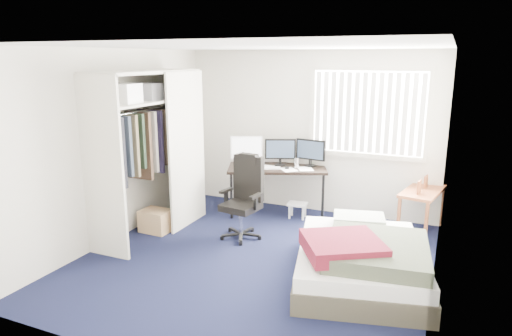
{
  "coord_description": "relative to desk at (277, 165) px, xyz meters",
  "views": [
    {
      "loc": [
        2.04,
        -4.67,
        2.39
      ],
      "look_at": [
        -0.16,
        0.4,
        1.04
      ],
      "focal_mm": 32.0,
      "sensor_mm": 36.0,
      "label": 1
    }
  ],
  "objects": [
    {
      "name": "ground",
      "position": [
        0.39,
        -1.75,
        -0.77
      ],
      "size": [
        4.2,
        4.2,
        0.0
      ],
      "primitive_type": "plane",
      "color": "black",
      "rests_on": "ground"
    },
    {
      "name": "window_assembly",
      "position": [
        1.29,
        0.29,
        0.83
      ],
      "size": [
        1.72,
        0.09,
        1.32
      ],
      "color": "white",
      "rests_on": "ground"
    },
    {
      "name": "pine_box",
      "position": [
        -1.26,
        -1.45,
        -0.61
      ],
      "size": [
        0.42,
        0.32,
        0.31
      ],
      "primitive_type": "cube",
      "rotation": [
        0.0,
        0.0,
        -0.04
      ],
      "color": "tan",
      "rests_on": "ground"
    },
    {
      "name": "room_shell",
      "position": [
        0.39,
        -1.75,
        0.74
      ],
      "size": [
        4.2,
        4.2,
        4.2
      ],
      "color": "silver",
      "rests_on": "ground"
    },
    {
      "name": "bed",
      "position": [
        1.66,
        -1.78,
        -0.51
      ],
      "size": [
        1.72,
        2.05,
        0.6
      ],
      "color": "#3B362A",
      "rests_on": "ground"
    },
    {
      "name": "closet",
      "position": [
        -1.28,
        -1.49,
        0.58
      ],
      "size": [
        0.64,
        1.84,
        2.22
      ],
      "color": "beige",
      "rests_on": "ground"
    },
    {
      "name": "footstool",
      "position": [
        0.38,
        -0.13,
        -0.59
      ],
      "size": [
        0.31,
        0.25,
        0.23
      ],
      "color": "white",
      "rests_on": "ground"
    },
    {
      "name": "desk",
      "position": [
        0.0,
        0.0,
        0.0
      ],
      "size": [
        1.65,
        1.2,
        1.2
      ],
      "color": "black",
      "rests_on": "ground"
    },
    {
      "name": "office_chair",
      "position": [
        -0.06,
        -1.11,
        -0.33
      ],
      "size": [
        0.6,
        0.6,
        1.13
      ],
      "color": "black",
      "rests_on": "ground"
    },
    {
      "name": "nightstand",
      "position": [
        2.14,
        0.02,
        -0.23
      ],
      "size": [
        0.61,
        0.95,
        0.79
      ],
      "color": "brown",
      "rests_on": "ground"
    }
  ]
}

